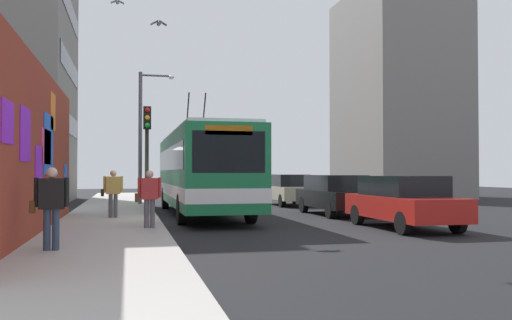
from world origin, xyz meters
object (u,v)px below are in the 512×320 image
(parked_car_champagne, at_px, (289,189))
(pedestrian_at_curb, at_px, (149,194))
(parked_car_black, at_px, (336,194))
(pedestrian_midblock, at_px, (113,190))
(pedestrian_near_wall, at_px, (51,202))
(traffic_light, at_px, (147,141))
(street_lamp, at_px, (144,128))
(city_bus, at_px, (201,169))
(parked_car_red, at_px, (403,201))

(parked_car_champagne, bearing_deg, pedestrian_at_curb, 147.00)
(parked_car_black, height_order, pedestrian_at_curb, pedestrian_at_curb)
(pedestrian_midblock, bearing_deg, parked_car_black, -82.29)
(pedestrian_near_wall, bearing_deg, parked_car_black, -46.43)
(traffic_light, distance_m, street_lamp, 6.80)
(city_bus, xyz_separation_m, traffic_light, (-1.12, 2.15, 1.02))
(city_bus, relative_size, parked_car_black, 2.64)
(street_lamp, bearing_deg, city_bus, -159.83)
(pedestrian_midblock, height_order, pedestrian_near_wall, pedestrian_near_wall)
(parked_car_red, height_order, parked_car_champagne, same)
(parked_car_red, bearing_deg, parked_car_black, -0.00)
(street_lamp, bearing_deg, parked_car_champagne, -93.05)
(parked_car_black, xyz_separation_m, pedestrian_at_curb, (-5.00, 7.46, 0.24))
(parked_car_red, xyz_separation_m, parked_car_black, (5.47, -0.00, 0.00))
(parked_car_black, xyz_separation_m, street_lamp, (6.87, 7.26, 3.03))
(parked_car_red, xyz_separation_m, pedestrian_at_curb, (0.47, 7.46, 0.24))
(parked_car_red, height_order, traffic_light, traffic_light)
(pedestrian_near_wall, relative_size, traffic_light, 0.41)
(parked_car_champagne, xyz_separation_m, pedestrian_midblock, (-7.64, 8.53, 0.25))
(pedestrian_midblock, height_order, street_lamp, street_lamp)
(parked_car_champagne, xyz_separation_m, pedestrian_near_wall, (-15.53, 9.51, 0.27))
(pedestrian_at_curb, xyz_separation_m, traffic_light, (5.15, -0.11, 1.77))
(parked_car_black, height_order, parked_car_champagne, same)
(pedestrian_at_curb, xyz_separation_m, street_lamp, (11.87, -0.20, 2.79))
(parked_car_champagne, xyz_separation_m, pedestrian_at_curb, (-11.48, 7.46, 0.24))
(parked_car_champagne, bearing_deg, parked_car_black, -180.00)
(city_bus, relative_size, pedestrian_near_wall, 7.65)
(parked_car_black, bearing_deg, street_lamp, 46.56)
(city_bus, distance_m, street_lamp, 6.30)
(parked_car_red, relative_size, traffic_light, 1.15)
(parked_car_black, distance_m, pedestrian_at_curb, 8.98)
(pedestrian_midblock, relative_size, pedestrian_at_curb, 1.01)
(city_bus, height_order, pedestrian_at_curb, city_bus)
(parked_car_champagne, xyz_separation_m, street_lamp, (0.39, 7.26, 3.03))
(parked_car_black, relative_size, pedestrian_midblock, 2.95)
(parked_car_black, height_order, street_lamp, street_lamp)
(pedestrian_midblock, xyz_separation_m, pedestrian_at_curb, (-3.84, -1.07, -0.01))
(city_bus, distance_m, traffic_light, 2.63)
(pedestrian_near_wall, distance_m, street_lamp, 16.31)
(parked_car_black, relative_size, traffic_light, 1.19)
(parked_car_red, relative_size, parked_car_black, 0.97)
(pedestrian_midblock, bearing_deg, parked_car_champagne, -48.15)
(pedestrian_at_curb, relative_size, traffic_light, 0.40)
(parked_car_red, xyz_separation_m, pedestrian_midblock, (4.32, 8.53, 0.25))
(city_bus, xyz_separation_m, parked_car_champagne, (5.21, -5.20, -0.99))
(traffic_light, bearing_deg, pedestrian_at_curb, 178.82)
(parked_car_champagne, relative_size, street_lamp, 0.66)
(city_bus, relative_size, traffic_light, 3.13)
(parked_car_champagne, distance_m, traffic_light, 9.91)
(pedestrian_midblock, distance_m, traffic_light, 2.49)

